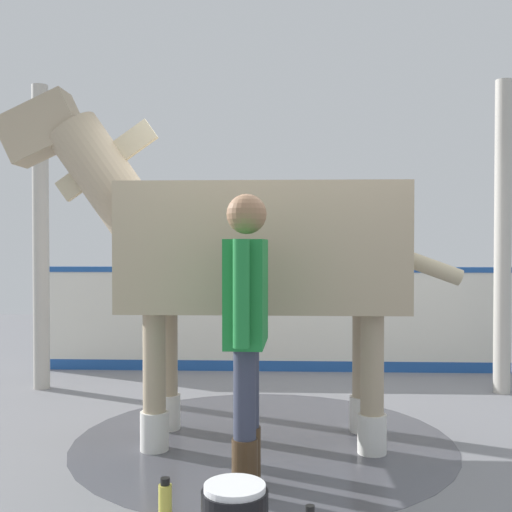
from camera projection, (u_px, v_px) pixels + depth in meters
ground_plane at (295, 439)px, 4.59m from camera, size 16.00×16.00×0.02m
wet_patch at (263, 440)px, 4.53m from camera, size 2.79×2.79×0.00m
barrier_wall at (270, 323)px, 7.00m from camera, size 5.41×0.28×1.19m
roof_post_near at (41, 237)px, 6.13m from camera, size 0.16×0.16×3.03m
roof_post_far at (503, 237)px, 5.94m from camera, size 0.16×0.16×3.03m
horse at (245, 249)px, 4.51m from camera, size 3.42×0.97×2.59m
handler at (247, 319)px, 3.58m from camera, size 0.26×0.69×1.74m
bottle_shampoo at (165, 499)px, 3.26m from camera, size 0.07×0.07×0.21m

